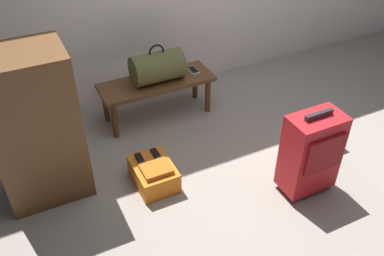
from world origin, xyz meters
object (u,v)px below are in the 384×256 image
(duffel_bag_olive, at_px, (157,67))
(backpack_orange, at_px, (154,173))
(bench, at_px, (157,86))
(suitcase_upright_red, at_px, (311,152))
(side_cabinet, at_px, (35,128))
(cell_phone, at_px, (193,70))
(backpack_navy, at_px, (315,131))

(duffel_bag_olive, bearing_deg, backpack_orange, -115.32)
(duffel_bag_olive, bearing_deg, bench, 180.00)
(duffel_bag_olive, distance_m, suitcase_upright_red, 1.47)
(bench, height_order, side_cabinet, side_cabinet)
(bench, bearing_deg, duffel_bag_olive, -0.00)
(cell_phone, height_order, side_cabinet, side_cabinet)
(bench, relative_size, cell_phone, 6.94)
(bench, height_order, duffel_bag_olive, duffel_bag_olive)
(side_cabinet, bearing_deg, backpack_orange, -22.70)
(bench, height_order, cell_phone, cell_phone)
(cell_phone, xyz_separation_m, backpack_navy, (0.68, -0.94, -0.28))
(backpack_navy, bearing_deg, cell_phone, 125.90)
(bench, relative_size, backpack_orange, 2.63)
(duffel_bag_olive, distance_m, cell_phone, 0.37)
(backpack_navy, bearing_deg, side_cabinet, 169.11)
(suitcase_upright_red, xyz_separation_m, backpack_navy, (0.44, 0.43, -0.25))
(cell_phone, bearing_deg, duffel_bag_olive, -176.04)
(bench, height_order, backpack_orange, bench)
(side_cabinet, bearing_deg, cell_phone, 20.38)
(side_cabinet, bearing_deg, backpack_navy, -10.89)
(bench, xyz_separation_m, duffel_bag_olive, (0.02, -0.00, 0.19))
(backpack_navy, height_order, side_cabinet, side_cabinet)
(side_cabinet, bearing_deg, suitcase_upright_red, -26.50)
(suitcase_upright_red, height_order, backpack_navy, suitcase_upright_red)
(duffel_bag_olive, distance_m, backpack_navy, 1.44)
(duffel_bag_olive, height_order, cell_phone, duffel_bag_olive)
(backpack_navy, bearing_deg, bench, 138.87)
(cell_phone, bearing_deg, backpack_orange, -131.53)
(duffel_bag_olive, distance_m, side_cabinet, 1.19)
(duffel_bag_olive, bearing_deg, suitcase_upright_red, -66.25)
(duffel_bag_olive, relative_size, backpack_navy, 1.16)
(cell_phone, bearing_deg, bench, -176.20)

